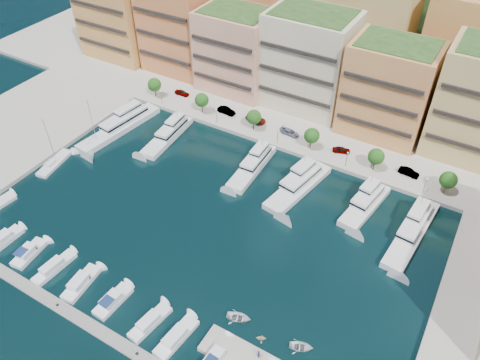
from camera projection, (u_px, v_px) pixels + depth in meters
The scene contains 49 objects.
ground at pixel (209, 224), 97.22m from camera, with size 400.00×400.00×0.00m, color black.
north_quay at pixel (325, 92), 137.40m from camera, with size 220.00×64.00×2.00m, color #9E998E.
hillside at pixel (376, 32), 168.51m from camera, with size 240.00×40.00×58.00m, color #1A3917.
south_pontoon at pixel (96, 329), 78.93m from camera, with size 72.00×2.20×0.35m, color gray.
apartment_0 at pixel (118, 16), 146.03m from camera, with size 22.00×16.50×24.80m.
apartment_1 at pixel (179, 25), 138.27m from camera, with size 20.00×16.50×26.80m.
apartment_2 at pixel (236, 51), 130.28m from camera, with size 20.00×15.50×22.80m.
apartment_3 at pixel (309, 61), 122.58m from camera, with size 22.00×16.50×25.80m.
apartment_4 at pixel (388, 89), 113.54m from camera, with size 20.00×15.50×23.80m.
backblock_1 at pixel (271, 8), 144.17m from camera, with size 26.00×18.00×30.00m, color tan.
backblock_2 at pixel (364, 28), 132.72m from camera, with size 26.00×18.00×30.00m, color tan.
backblock_3 at pixel (475, 52), 121.28m from camera, with size 26.00×18.00×30.00m, color gold.
tree_0 at pixel (154, 85), 131.07m from camera, with size 3.80×3.80×5.65m.
tree_1 at pixel (202, 100), 124.96m from camera, with size 3.80×3.80×5.65m.
tree_2 at pixel (254, 117), 118.86m from camera, with size 3.80×3.80×5.65m.
tree_3 at pixel (312, 136), 112.75m from camera, with size 3.80×3.80×5.65m.
tree_4 at pixel (376, 157), 106.65m from camera, with size 3.80×3.80×5.65m.
tree_5 at pixel (448, 180), 100.55m from camera, with size 3.80×3.80×5.65m.
lamppost_0 at pixel (161, 95), 128.66m from camera, with size 0.30×0.30×4.20m.
lamppost_1 at pixel (216, 113), 121.79m from camera, with size 0.30×0.30×4.20m.
lamppost_2 at pixel (278, 134), 114.92m from camera, with size 0.30×0.30×4.20m.
lamppost_3 at pixel (347, 157), 108.05m from camera, with size 0.30×0.30×4.20m.
lamppost_4 at pixel (426, 183), 101.19m from camera, with size 0.30×0.30×4.20m.
yacht_0 at pixel (122, 125), 122.49m from camera, with size 7.49×25.50×7.30m.
yacht_1 at pixel (169, 134), 119.48m from camera, with size 5.68×18.89×7.30m.
yacht_3 at pixel (253, 164), 110.19m from camera, with size 4.86×18.25×7.30m.
yacht_4 at pixel (300, 184), 104.96m from camera, with size 8.37×20.49×7.30m.
yacht_5 at pixel (366, 203), 100.36m from camera, with size 6.69×16.63×7.30m.
yacht_6 at pixel (413, 229), 94.48m from camera, with size 6.21×22.39×7.30m.
cruiser_0 at pixel (5, 239), 93.35m from camera, with size 2.83×7.39×2.55m.
cruiser_1 at pixel (29, 253), 90.64m from camera, with size 3.73×7.72×2.66m.
cruiser_2 at pixel (54, 268), 88.02m from camera, with size 2.94×9.12×2.55m.
cruiser_3 at pixel (81, 283), 85.37m from camera, with size 3.67×8.57×2.55m.
cruiser_4 at pixel (113, 301), 82.44m from camera, with size 3.17×7.64×2.66m.
cruiser_5 at pixel (150, 323), 79.28m from camera, with size 3.57×8.56×2.55m.
cruiser_6 at pixel (176, 338), 77.17m from camera, with size 3.54×8.94×2.55m.
cruiser_7 at pixel (214, 359), 74.28m from camera, with size 3.04×8.35×2.66m.
sailboat_1 at pixel (54, 164), 111.77m from camera, with size 4.63×10.83×13.20m.
sailboat_2 at pixel (96, 143), 117.77m from camera, with size 4.69×9.08×13.20m.
tender_1 at pixel (261, 338), 77.23m from camera, with size 1.46×1.69×0.89m, color beige.
tender_0 at pixel (239, 318), 80.12m from camera, with size 3.06×4.28×0.89m, color white.
tender_2 at pixel (301, 347), 76.08m from camera, with size 2.80×3.91×0.81m, color white.
car_0 at pixel (182, 93), 133.61m from camera, with size 1.73×4.30×1.46m, color gray.
car_1 at pixel (226, 111), 126.35m from camera, with size 1.79×5.12×1.69m, color gray.
car_2 at pixel (256, 119), 123.45m from camera, with size 2.62×5.68×1.58m, color gray.
car_3 at pixel (290, 132), 119.04m from camera, with size 2.03×5.00×1.45m, color gray.
car_4 at pixel (341, 150), 113.49m from camera, with size 1.71×4.25×1.45m, color gray.
car_5 at pixel (409, 172), 107.09m from camera, with size 1.63×4.68×1.54m, color gray.
person_0 at pixel (259, 354), 73.58m from camera, with size 0.64×0.42×1.75m, color #232447.
Camera 1 is at (39.66, -54.44, 71.01)m, focal length 35.00 mm.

